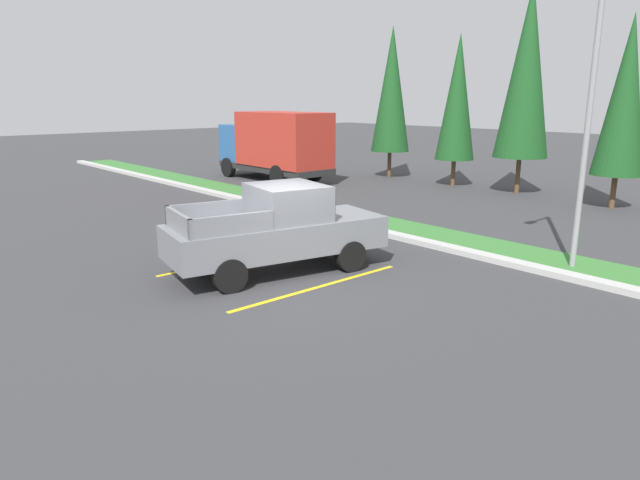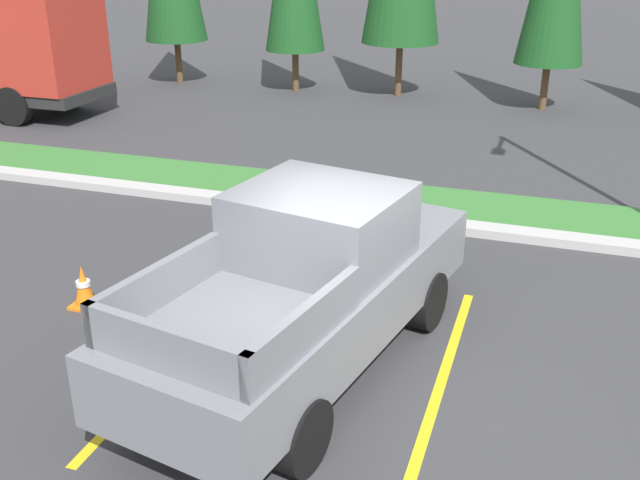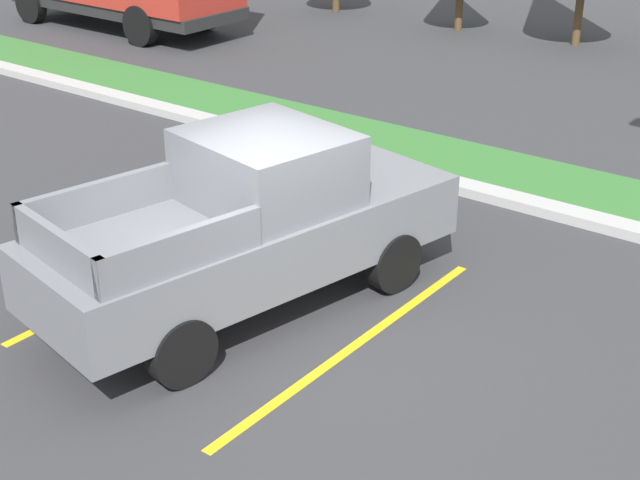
% 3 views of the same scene
% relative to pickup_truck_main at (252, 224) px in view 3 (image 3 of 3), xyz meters
% --- Properties ---
extents(ground_plane, '(120.00, 120.00, 0.00)m').
position_rel_pickup_truck_main_xyz_m(ground_plane, '(0.70, -0.34, -1.04)').
color(ground_plane, '#38383A').
extents(parking_line_near, '(0.12, 4.80, 0.01)m').
position_rel_pickup_truck_main_xyz_m(parking_line_near, '(-1.56, -0.05, -1.04)').
color(parking_line_near, yellow).
rests_on(parking_line_near, ground).
extents(parking_line_far, '(0.12, 4.80, 0.01)m').
position_rel_pickup_truck_main_xyz_m(parking_line_far, '(1.54, -0.05, -1.04)').
color(parking_line_far, yellow).
rests_on(parking_line_far, ground).
extents(curb_strip, '(56.00, 0.40, 0.15)m').
position_rel_pickup_truck_main_xyz_m(curb_strip, '(0.70, 4.66, -0.97)').
color(curb_strip, '#B2B2AD').
rests_on(curb_strip, ground).
extents(grass_median, '(56.00, 1.80, 0.06)m').
position_rel_pickup_truck_main_xyz_m(grass_median, '(0.70, 5.76, -1.01)').
color(grass_median, '#387533').
rests_on(grass_median, ground).
extents(pickup_truck_main, '(2.87, 5.49, 2.10)m').
position_rel_pickup_truck_main_xyz_m(pickup_truck_main, '(0.00, 0.00, 0.00)').
color(pickup_truck_main, black).
rests_on(pickup_truck_main, ground).
extents(traffic_cone, '(0.36, 0.36, 0.60)m').
position_rel_pickup_truck_main_xyz_m(traffic_cone, '(-3.35, 0.39, -0.75)').
color(traffic_cone, orange).
rests_on(traffic_cone, ground).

